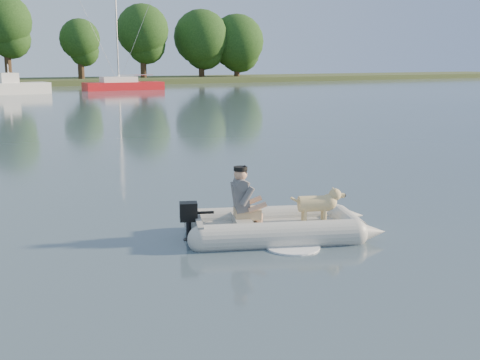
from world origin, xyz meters
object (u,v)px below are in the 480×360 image
dinghy (280,205)px  sailboat (123,85)px  man (242,195)px  dog (314,206)px  motorboat (12,80)px

dinghy → sailboat: 47.09m
sailboat → dinghy: bearing=-105.0°
man → dog: man is taller
man → dinghy: bearing=-4.2°
dog → motorboat: size_ratio=0.14×
dinghy → man: size_ratio=4.58×
dinghy → sailboat: size_ratio=0.44×
man → sailboat: size_ratio=0.10×
man → motorboat: (2.32, 43.21, 0.44)m
man → dog: size_ratio=1.16×
dinghy → motorboat: 43.49m
man → dog: 1.21m
dog → sailboat: bearing=96.2°
dinghy → sailboat: (11.53, 45.65, -0.09)m
motorboat → dog: bearing=-99.8°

